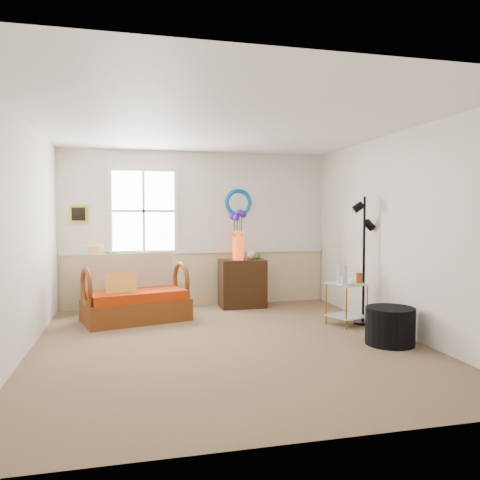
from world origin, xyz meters
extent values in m
cube|color=#7E6045|center=(0.00, 0.00, 0.00)|extent=(4.50, 5.00, 0.01)
cube|color=white|center=(0.00, 0.00, 2.60)|extent=(4.50, 5.00, 0.01)
cube|color=silver|center=(0.00, 2.50, 1.30)|extent=(4.50, 0.01, 2.60)
cube|color=silver|center=(0.00, -2.50, 1.30)|extent=(4.50, 0.01, 2.60)
cube|color=silver|center=(-2.25, 0.00, 1.30)|extent=(0.01, 5.00, 2.60)
cube|color=silver|center=(2.25, 0.00, 1.30)|extent=(0.01, 5.00, 2.60)
cube|color=tan|center=(0.00, 2.48, 0.45)|extent=(4.46, 0.02, 0.90)
cube|color=silver|center=(0.00, 2.47, 0.92)|extent=(4.46, 0.04, 0.06)
cube|color=gold|center=(-1.92, 2.48, 1.55)|extent=(0.28, 0.03, 0.28)
torus|color=blue|center=(0.70, 2.48, 1.75)|extent=(0.47, 0.07, 0.47)
imported|color=#38702A|center=(-1.52, 2.27, 0.72)|extent=(0.50, 0.52, 0.31)
cylinder|color=black|center=(1.86, -0.47, 0.22)|extent=(0.69, 0.69, 0.44)
camera|label=1|loc=(-1.12, -5.39, 1.53)|focal=35.00mm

